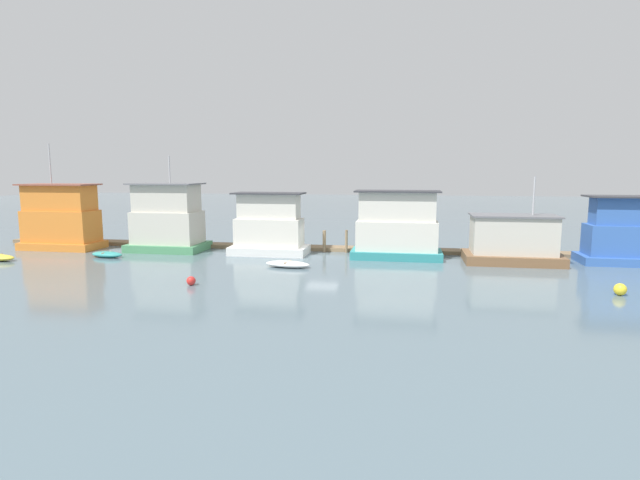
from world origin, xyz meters
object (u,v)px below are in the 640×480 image
Objects in this scene: houseboat_green at (168,220)px; houseboat_blue at (633,235)px; houseboat_white at (269,228)px; buoy_yellow at (620,289)px; dinghy_teal at (107,254)px; mooring_post_centre at (507,243)px; houseboat_teal at (397,228)px; mooring_post_far_left at (324,241)px; buoy_red at (191,281)px; mooring_post_far_right at (346,241)px; houseboat_orange at (61,219)px; houseboat_brown at (513,241)px; dinghy_white at (288,264)px.

houseboat_green is 1.11× the size of houseboat_blue.
buoy_yellow is (22.42, -9.79, -1.83)m from houseboat_white.
houseboat_green is 5.62m from dinghy_teal.
mooring_post_centre is (30.77, 5.38, 0.87)m from dinghy_teal.
houseboat_teal is 3.81× the size of mooring_post_far_left.
houseboat_teal is 3.14× the size of mooring_post_centre.
mooring_post_far_right is at bearing 60.13° from buoy_red.
mooring_post_far_right is 3.52× the size of buoy_red.
houseboat_orange reaches higher than houseboat_brown.
houseboat_teal is 22.66m from dinghy_teal.
houseboat_green is 2.36× the size of dinghy_white.
buoy_yellow is (3.76, -11.52, -0.77)m from mooring_post_centre.
houseboat_white reaches higher than dinghy_white.
houseboat_blue reaches higher than mooring_post_far_left.
houseboat_white is (8.95, -0.36, -0.43)m from houseboat_green.
houseboat_brown is (18.58, -0.64, -0.53)m from houseboat_white.
houseboat_blue reaches higher than mooring_post_far_right.
houseboat_green is 1.28× the size of houseboat_white.
houseboat_orange is at bearing 179.63° from houseboat_brown.
buoy_red is at bearing -175.82° from buoy_yellow.
mooring_post_far_right is at bearing 180.00° from mooring_post_centre.
houseboat_teal is 4.74m from mooring_post_far_right.
mooring_post_far_right is (24.45, 2.14, -1.66)m from houseboat_orange.
houseboat_brown is at bearing -9.41° from mooring_post_far_left.
dinghy_teal is at bearing 169.91° from buoy_yellow.
houseboat_white is 10.18m from houseboat_teal.
houseboat_green is (9.43, 0.77, -0.01)m from houseboat_orange.
houseboat_orange is 45.41m from houseboat_blue.
buoy_red is (-11.74, -11.40, -2.09)m from houseboat_teal.
houseboat_brown reaches higher than houseboat_white.
mooring_post_far_right is 2.86× the size of buoy_yellow.
houseboat_green is 14.80× the size of buoy_red.
mooring_post_far_right is at bearing 5.24° from houseboat_green.
houseboat_orange is 18.39m from houseboat_white.
dinghy_teal is (-3.16, -4.00, -2.36)m from houseboat_green.
mooring_post_far_right is 1.84m from mooring_post_far_left.
mooring_post_far_right is at bearing 64.37° from dinghy_white.
houseboat_white is (18.38, 0.41, -0.45)m from houseboat_orange.
dinghy_teal is at bearing -161.77° from mooring_post_far_left.
mooring_post_far_left is (-22.80, 1.38, -1.22)m from houseboat_blue.
houseboat_brown is 14.57m from mooring_post_far_left.
houseboat_teal reaches higher than buoy_yellow.
houseboat_white is 2.83× the size of mooring_post_centre.
houseboat_blue is 10.84× the size of buoy_yellow.
buoy_yellow is (-4.60, -10.14, -1.80)m from houseboat_blue.
dinghy_white is 5.09× the size of buoy_yellow.
dinghy_white is at bearing -61.87° from houseboat_white.
houseboat_teal reaches higher than mooring_post_far_left.
houseboat_green is at bearing 51.69° from dinghy_teal.
buoy_red is at bearing -58.16° from houseboat_green.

